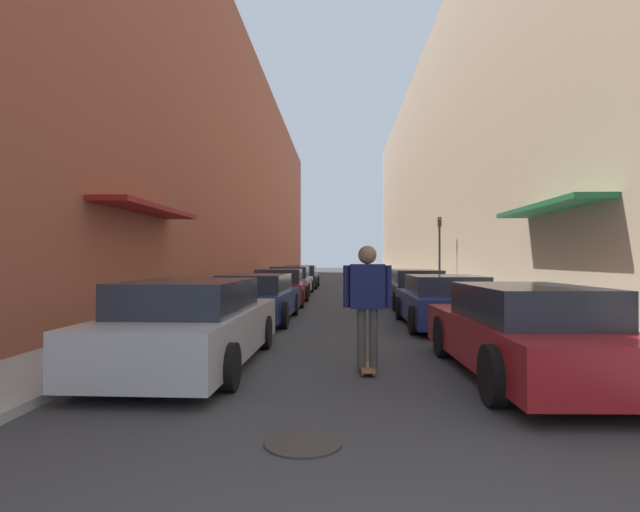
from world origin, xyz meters
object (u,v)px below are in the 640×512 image
object	(u,v)px
parked_car_left_1	(257,298)
parked_car_right_3	(395,282)
parked_car_left_3	(291,281)
parked_car_right_2	(416,289)
parked_car_left_4	(301,277)
parked_car_right_1	(444,302)
parked_car_left_0	(193,325)
parked_car_right_0	(524,333)
manhole_cover	(303,443)
skateboarder	(367,294)
traffic_light	(440,246)
parked_car_left_2	(280,288)

from	to	relation	value
parked_car_left_1	parked_car_right_3	distance (m)	11.37
parked_car_left_1	parked_car_left_3	distance (m)	10.05
parked_car_right_2	parked_car_left_4	bearing A→B (deg)	113.25
parked_car_right_1	parked_car_left_3	bearing A→B (deg)	114.06
parked_car_left_0	parked_car_right_0	xyz separation A→B (m)	(4.84, -0.58, -0.01)
parked_car_right_1	manhole_cover	bearing A→B (deg)	-109.94
parked_car_right_2	manhole_cover	size ratio (longest dim) A/B	6.75
parked_car_left_3	parked_car_right_0	xyz separation A→B (m)	(4.89, -16.16, 0.01)
parked_car_left_3	skateboarder	world-z (taller)	skateboarder
traffic_light	parked_car_right_0	bearing A→B (deg)	-97.23
parked_car_left_2	traffic_light	bearing A→B (deg)	39.36
parked_car_left_2	parked_car_right_0	xyz separation A→B (m)	(4.76, -11.04, 0.01)
parked_car_left_1	parked_car_right_2	size ratio (longest dim) A/B	0.97
parked_car_left_0	traffic_light	xyz separation A→B (m)	(6.96, 16.11, 1.65)
skateboarder	traffic_light	world-z (taller)	traffic_light
skateboarder	manhole_cover	world-z (taller)	skateboarder
parked_car_right_2	manhole_cover	world-z (taller)	parked_car_right_2
parked_car_left_3	parked_car_right_2	world-z (taller)	parked_car_left_3
skateboarder	parked_car_left_0	bearing A→B (deg)	173.96
parked_car_right_2	skateboarder	distance (m)	10.34
parked_car_left_1	parked_car_right_1	world-z (taller)	parked_car_right_1
parked_car_left_1	parked_car_right_1	xyz separation A→B (m)	(4.76, -0.84, 0.00)
parked_car_left_3	manhole_cover	bearing A→B (deg)	-83.88
parked_car_right_3	traffic_light	world-z (taller)	traffic_light
parked_car_left_0	parked_car_right_1	world-z (taller)	parked_car_left_0
parked_car_left_3	parked_car_right_0	world-z (taller)	parked_car_left_3
parked_car_left_0	parked_car_left_3	distance (m)	15.58
parked_car_right_3	skateboarder	xyz separation A→B (m)	(-2.14, -16.14, 0.56)
parked_car_right_1	traffic_light	xyz separation A→B (m)	(2.15, 11.42, 1.68)
parked_car_right_0	skateboarder	distance (m)	2.24
parked_car_left_1	parked_car_left_4	size ratio (longest dim) A/B	0.97
parked_car_right_1	parked_car_left_0	bearing A→B (deg)	-135.75
parked_car_left_3	parked_car_right_2	xyz separation A→B (m)	(4.96, -5.78, -0.00)
parked_car_left_2	manhole_cover	bearing A→B (deg)	-82.15
parked_car_right_1	parked_car_right_2	world-z (taller)	parked_car_right_2
parked_car_right_0	parked_car_right_2	bearing A→B (deg)	89.66
parked_car_left_4	parked_car_right_3	xyz separation A→B (m)	(4.86, -5.44, -0.04)
parked_car_left_1	parked_car_right_2	xyz separation A→B (m)	(4.85, 4.27, 0.01)
manhole_cover	parked_car_left_4	bearing A→B (deg)	94.66
parked_car_left_0	parked_car_left_4	distance (m)	21.29
parked_car_left_0	manhole_cover	size ratio (longest dim) A/B	6.87
parked_car_right_2	skateboarder	bearing A→B (deg)	-102.40
parked_car_left_1	parked_car_right_3	size ratio (longest dim) A/B	0.95
traffic_light	parked_car_left_2	bearing A→B (deg)	-140.64
parked_car_right_3	traffic_light	size ratio (longest dim) A/B	1.36
parked_car_left_1	parked_car_left_2	bearing A→B (deg)	89.71
parked_car_left_1	parked_car_right_0	bearing A→B (deg)	-51.90
parked_car_left_1	parked_car_left_2	distance (m)	4.93
parked_car_left_4	traffic_light	size ratio (longest dim) A/B	1.33
parked_car_right_3	traffic_light	xyz separation A→B (m)	(2.14, 0.25, 1.71)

